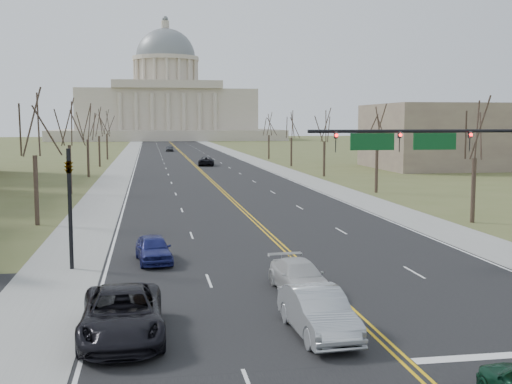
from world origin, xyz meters
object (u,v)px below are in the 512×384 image
object	(u,v)px
signal_mast	(433,150)
car_far_sb	(170,148)
car_sb_outer_lead	(122,314)
car_sb_outer_second	(153,249)
car_sb_inner_second	(299,277)
car_far_nb	(206,161)
car_sb_inner_lead	(318,312)
signal_left	(70,195)

from	to	relation	value
signal_mast	car_far_sb	distance (m)	126.75
car_sb_outer_lead	car_sb_outer_second	world-z (taller)	car_sb_outer_lead
car_sb_inner_second	car_far_nb	bearing A→B (deg)	82.97
signal_mast	car_sb_inner_lead	world-z (taller)	signal_mast
signal_left	car_sb_inner_second	distance (m)	12.23
car_far_sb	car_sb_outer_lead	bearing A→B (deg)	-89.28
car_sb_inner_lead	car_sb_outer_second	bearing A→B (deg)	110.28
car_sb_outer_second	car_sb_inner_lead	bearing A→B (deg)	-72.39
car_sb_inner_lead	car_sb_inner_second	bearing A→B (deg)	79.98
signal_left	car_far_nb	size ratio (longest dim) A/B	1.11
car_far_sb	car_far_nb	bearing A→B (deg)	-81.99
car_sb_inner_second	car_sb_inner_lead	bearing A→B (deg)	-101.46
car_sb_inner_lead	car_sb_inner_second	distance (m)	5.54
signal_mast	car_sb_inner_lead	size ratio (longest dim) A/B	2.51
car_sb_inner_second	car_far_sb	bearing A→B (deg)	85.73
car_sb_outer_second	car_far_nb	size ratio (longest dim) A/B	0.77
signal_mast	signal_left	world-z (taller)	signal_mast
car_sb_outer_lead	car_far_sb	size ratio (longest dim) A/B	1.34
car_sb_inner_second	car_sb_outer_second	xyz separation A→B (m)	(-6.13, 7.04, 0.04)
car_sb_outer_lead	car_far_nb	world-z (taller)	car_sb_outer_lead
car_sb_outer_lead	car_sb_inner_second	world-z (taller)	car_sb_outer_lead
car_sb_outer_second	car_far_nb	xyz separation A→B (m)	(9.30, 73.10, 0.04)
car_sb_inner_second	car_sb_outer_second	distance (m)	9.33
signal_mast	car_far_nb	xyz separation A→B (m)	(-5.62, 74.04, -5.00)
car_sb_outer_lead	car_sb_inner_second	distance (m)	8.67
signal_mast	car_sb_outer_lead	size ratio (longest dim) A/B	2.04
signal_left	car_far_nb	world-z (taller)	signal_left
car_sb_inner_lead	signal_left	bearing A→B (deg)	126.01
car_sb_outer_second	signal_left	bearing A→B (deg)	-172.90
signal_left	signal_mast	bearing A→B (deg)	-0.00
car_sb_inner_lead	car_sb_outer_second	world-z (taller)	car_sb_inner_lead
signal_left	car_far_nb	bearing A→B (deg)	79.80
car_sb_outer_lead	car_sb_inner_second	bearing A→B (deg)	31.91
signal_left	car_sb_outer_lead	bearing A→B (deg)	-75.08
car_sb_inner_lead	car_far_nb	distance (m)	85.73
car_sb_inner_second	car_far_nb	xyz separation A→B (m)	(3.17, 80.14, 0.08)
car_sb_inner_second	car_far_nb	size ratio (longest dim) A/B	0.85
signal_mast	car_far_sb	size ratio (longest dim) A/B	2.74
car_sb_outer_lead	car_far_sb	distance (m)	137.22
car_sb_outer_second	car_far_sb	xyz separation A→B (m)	(4.98, 125.32, 0.05)
signal_left	car_far_sb	xyz separation A→B (m)	(9.00, 126.26, -2.95)
car_sb_inner_second	car_sb_outer_second	world-z (taller)	car_sb_outer_second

